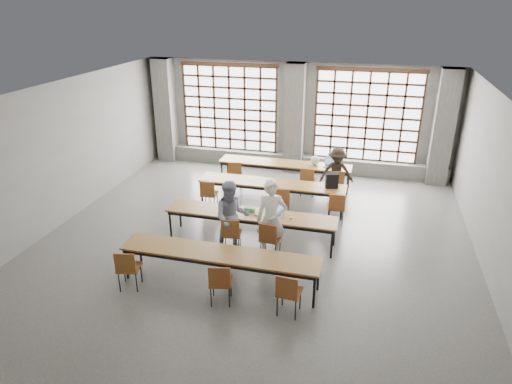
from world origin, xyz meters
TOP-DOWN VIEW (x-y plane):
  - floor at (0.00, 0.00)m, footprint 11.00×11.00m
  - ceiling at (0.00, 0.00)m, footprint 11.00×11.00m
  - wall_back at (0.00, 5.50)m, footprint 10.00×0.00m
  - wall_front at (0.00, -5.50)m, footprint 10.00×0.00m
  - wall_left at (-5.00, 0.00)m, footprint 0.00×11.00m
  - wall_right at (5.00, 0.00)m, footprint 0.00×11.00m
  - column_left at (-4.50, 5.22)m, footprint 0.60×0.55m
  - column_mid at (0.00, 5.22)m, footprint 0.60×0.55m
  - column_right at (4.50, 5.22)m, footprint 0.60×0.55m
  - window_left at (-2.25, 5.42)m, footprint 3.32×0.12m
  - window_right at (2.25, 5.42)m, footprint 3.32×0.12m
  - sill_ledge at (0.00, 5.30)m, footprint 9.80×0.35m
  - desk_row_a at (-0.01, 3.80)m, footprint 4.00×0.70m
  - desk_row_b at (-0.04, 2.16)m, footprint 4.00×0.70m
  - desk_row_c at (-0.08, 0.16)m, footprint 4.00×0.70m
  - desk_row_d at (-0.21, -1.69)m, footprint 4.00×0.70m
  - chair_back_left at (-1.39, 3.18)m, footprint 0.50×0.50m
  - chair_back_mid at (0.79, 3.17)m, footprint 0.43×0.43m
  - chair_back_right at (1.61, 3.18)m, footprint 0.51×0.51m
  - chair_mid_left at (-1.63, 1.53)m, footprint 0.46×0.46m
  - chair_mid_centre at (0.37, 1.53)m, footprint 0.49×0.49m
  - chair_mid_right at (1.77, 1.53)m, footprint 0.47×0.48m
  - chair_front_left at (-0.37, -0.46)m, footprint 0.49×0.49m
  - chair_front_right at (0.51, -0.46)m, footprint 0.46×0.46m
  - chair_near_left at (-1.90, -2.32)m, footprint 0.50×0.50m
  - chair_near_mid at (0.01, -2.32)m, footprint 0.50×0.51m
  - chair_near_right at (1.28, -2.32)m, footprint 0.45×0.46m
  - student_male at (0.52, -0.34)m, footprint 0.72×0.53m
  - student_female at (-0.38, -0.34)m, footprint 0.99×0.88m
  - student_back at (1.59, 3.30)m, footprint 1.06×0.76m
  - laptop_front at (0.49, 0.27)m, footprint 0.44×0.41m
  - laptop_back at (1.34, 3.91)m, footprint 0.37×0.32m
  - mouse at (0.87, 0.14)m, footprint 0.10×0.07m
  - green_box at (-0.13, 0.24)m, footprint 0.26×0.12m
  - phone at (0.10, 0.06)m, footprint 0.14×0.09m
  - paper_sheet_a at (-0.64, 2.21)m, footprint 0.30×0.21m
  - paper_sheet_b at (-0.34, 2.11)m, footprint 0.36×0.32m
  - backpack at (1.56, 2.21)m, footprint 0.36×0.28m
  - plastic_bag at (0.89, 3.85)m, footprint 0.27×0.22m
  - red_pouch at (-1.91, -2.24)m, footprint 0.20×0.09m

SIDE VIEW (x-z plane):
  - floor at x=0.00m, z-range 0.00..0.00m
  - sill_ledge at x=0.00m, z-range 0.00..0.50m
  - red_pouch at x=-1.91m, z-range 0.47..0.53m
  - chair_back_left at x=-1.39m, z-range 0.10..0.98m
  - chair_back_mid at x=0.79m, z-range 0.10..0.98m
  - chair_back_right at x=1.61m, z-range 0.10..0.98m
  - chair_mid_left at x=-1.63m, z-range 0.10..0.98m
  - chair_mid_centre at x=0.37m, z-range 0.10..0.98m
  - chair_mid_right at x=1.77m, z-range 0.10..0.98m
  - chair_front_left at x=-0.37m, z-range 0.10..0.98m
  - chair_front_right at x=0.51m, z-range 0.10..0.98m
  - chair_near_left at x=-1.90m, z-range 0.10..0.98m
  - chair_near_mid at x=0.01m, z-range 0.10..0.98m
  - chair_near_right at x=1.28m, z-range 0.10..0.98m
  - desk_row_a at x=-0.01m, z-range 0.30..1.03m
  - desk_row_b at x=-0.04m, z-range 0.30..1.03m
  - desk_row_c at x=-0.08m, z-range 0.30..1.03m
  - desk_row_d at x=-0.21m, z-range 0.30..1.03m
  - paper_sheet_a at x=-0.64m, z-range 0.73..0.73m
  - paper_sheet_b at x=-0.34m, z-range 0.73..0.73m
  - phone at x=0.10m, z-range 0.73..0.74m
  - student_back at x=1.59m, z-range 0.00..1.48m
  - mouse at x=0.87m, z-range 0.73..0.77m
  - green_box at x=-0.13m, z-range 0.73..0.82m
  - laptop_front at x=0.49m, z-range 0.66..0.92m
  - laptop_back at x=1.34m, z-range 0.66..0.92m
  - student_female at x=-0.38m, z-range 0.00..1.68m
  - plastic_bag at x=0.89m, z-range 0.73..1.02m
  - student_male at x=0.52m, z-range 0.00..1.80m
  - backpack at x=1.56m, z-range 0.73..1.13m
  - wall_back at x=0.00m, z-range -3.25..6.75m
  - wall_front at x=0.00m, z-range -3.25..6.75m
  - wall_left at x=-5.00m, z-range -3.75..7.25m
  - wall_right at x=5.00m, z-range -3.75..7.25m
  - column_left at x=-4.50m, z-range 0.00..3.50m
  - column_mid at x=0.00m, z-range 0.00..3.50m
  - column_right at x=4.50m, z-range 0.00..3.50m
  - window_left at x=-2.25m, z-range 0.40..3.40m
  - window_right at x=2.25m, z-range 0.40..3.40m
  - ceiling at x=0.00m, z-range 3.50..3.50m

